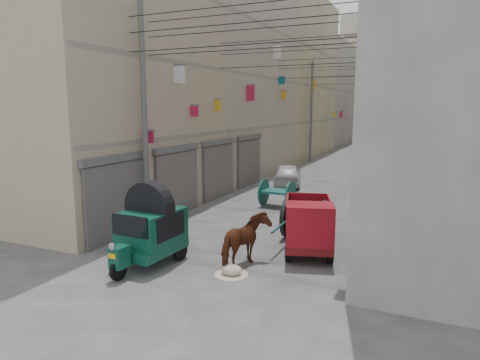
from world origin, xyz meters
The scene contains 18 objects.
ground centered at (0.00, 0.00, 0.00)m, with size 140.00×140.00×0.00m, color #404043.
building_row_left centered at (-8.00, 34.13, 6.46)m, with size 8.00×62.00×14.00m.
building_row_right centered at (8.00, 34.13, 6.46)m, with size 8.00×62.00×14.00m.
end_cap_building centered at (0.00, 66.00, 6.50)m, with size 22.00×10.00×13.00m, color #B7AD90.
shutters_left centered at (-3.92, 10.38, 1.49)m, with size 0.18×14.40×2.88m.
signboards centered at (-0.01, 21.66, 3.43)m, with size 8.22×40.52×5.67m.
ac_units centered at (3.65, 7.67, 7.43)m, with size 0.70×6.55×3.35m.
utility_poles centered at (0.00, 17.00, 4.00)m, with size 7.40×22.20×8.00m.
overhead_cables centered at (0.00, 14.40, 6.77)m, with size 7.40×22.52×1.12m.
auto_rickshaw centered at (-1.53, 3.31, 1.07)m, with size 1.55×2.61×1.81m.
tonga_cart centered at (1.80, 7.47, 0.72)m, with size 1.49×3.06×1.37m.
mini_truck centered at (2.34, 5.93, 0.82)m, with size 2.19×3.31×1.71m.
second_cart centered at (-0.64, 11.50, 0.64)m, with size 1.42×1.27×1.20m.
feed_sack centered at (0.90, 3.51, 0.14)m, with size 0.57×0.46×0.28m, color beige.
horse centered at (0.99, 4.24, 0.73)m, with size 0.79×1.73×1.47m, color maroon.
distant_car_white centered at (-1.86, 16.76, 0.63)m, with size 1.48×3.67×1.25m, color silver.
distant_car_grey centered at (2.80, 24.31, 0.63)m, with size 1.34×3.85×1.27m, color #585D5C.
distant_car_green centered at (0.16, 42.74, 0.67)m, with size 1.88×4.61×1.34m, color #1A4D43.
Camera 1 is at (5.57, -6.23, 4.41)m, focal length 32.00 mm.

